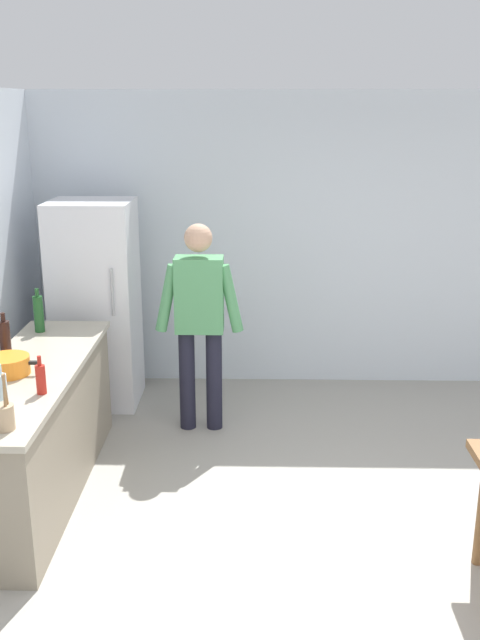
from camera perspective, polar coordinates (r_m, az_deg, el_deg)
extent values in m
plane|color=#9E998E|center=(4.44, 8.03, -18.83)|extent=(14.00, 14.00, 0.00)
cube|color=silver|center=(6.71, 5.63, 6.23)|extent=(6.40, 0.12, 2.70)
cube|color=gray|center=(5.10, -16.06, -8.76)|extent=(0.60, 2.12, 0.86)
cube|color=#B2A893|center=(4.93, -16.48, -4.03)|extent=(0.64, 2.20, 0.04)
cube|color=white|center=(6.36, -11.40, 1.23)|extent=(0.70, 0.64, 1.80)
cylinder|color=#B2B2B7|center=(5.95, -10.14, 2.19)|extent=(0.02, 0.02, 0.40)
cylinder|color=#1E1E2D|center=(5.87, -4.23, -4.77)|extent=(0.13, 0.13, 0.84)
cylinder|color=#1E1E2D|center=(5.85, -2.07, -4.80)|extent=(0.13, 0.13, 0.84)
cube|color=#519960|center=(5.63, -3.27, 2.04)|extent=(0.38, 0.22, 0.60)
sphere|color=tan|center=(5.54, -3.35, 6.54)|extent=(0.22, 0.22, 0.22)
cylinder|color=#519960|center=(5.63, -5.84, 1.74)|extent=(0.20, 0.09, 0.55)
cylinder|color=#519960|center=(5.59, -0.74, 1.72)|extent=(0.20, 0.09, 0.55)
cylinder|color=orange|center=(4.86, -18.00, -3.46)|extent=(0.28, 0.28, 0.12)
cube|color=black|center=(4.80, -16.10, -3.29)|extent=(0.06, 0.03, 0.02)
cylinder|color=tan|center=(4.06, -18.27, -7.37)|extent=(0.11, 0.11, 0.14)
cylinder|color=olive|center=(4.01, -18.17, -5.52)|extent=(0.02, 0.05, 0.22)
cylinder|color=olive|center=(4.00, -18.24, -5.60)|extent=(0.02, 0.04, 0.22)
cylinder|color=black|center=(5.09, -18.19, -1.62)|extent=(0.08, 0.08, 0.28)
cylinder|color=black|center=(5.04, -18.37, 0.21)|extent=(0.03, 0.03, 0.06)
cylinder|color=silver|center=(4.23, -18.46, -5.66)|extent=(0.07, 0.07, 0.24)
cylinder|color=#1E5123|center=(5.67, -15.74, 0.45)|extent=(0.08, 0.08, 0.28)
cylinder|color=#1E5123|center=(5.62, -15.88, 2.12)|extent=(0.03, 0.03, 0.06)
cylinder|color=#B22319|center=(4.47, -15.58, -4.59)|extent=(0.06, 0.06, 0.18)
cylinder|color=#B22319|center=(4.43, -15.70, -3.15)|extent=(0.02, 0.02, 0.06)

